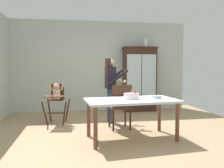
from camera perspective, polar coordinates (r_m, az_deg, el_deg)
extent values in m
plane|color=tan|center=(4.71, 1.04, -12.25)|extent=(6.24, 6.24, 0.00)
cube|color=beige|center=(7.11, -2.82, 4.34)|extent=(5.32, 0.06, 2.70)
cube|color=#382116|center=(7.10, 6.73, 1.03)|extent=(0.96, 0.42, 1.89)
cube|color=#382116|center=(7.11, 6.80, 8.80)|extent=(1.02, 0.48, 0.04)
cube|color=silver|center=(6.83, 5.43, 1.71)|extent=(0.43, 0.01, 1.32)
cube|color=silver|center=(6.96, 9.01, 1.72)|extent=(0.43, 0.01, 1.32)
cube|color=#382116|center=(7.09, 6.74, 1.79)|extent=(0.88, 0.36, 0.02)
cylinder|color=white|center=(7.18, 8.21, 9.79)|extent=(0.13, 0.13, 0.22)
cylinder|color=white|center=(7.19, 8.23, 10.86)|extent=(0.07, 0.07, 0.05)
cylinder|color=#382116|center=(5.51, -16.10, -6.98)|extent=(0.15, 0.13, 0.56)
cylinder|color=#382116|center=(5.42, -11.55, -7.09)|extent=(0.13, 0.15, 0.56)
cylinder|color=#382116|center=(5.93, -15.04, -6.17)|extent=(0.13, 0.15, 0.56)
cylinder|color=#382116|center=(5.84, -10.82, -6.25)|extent=(0.15, 0.13, 0.56)
cube|color=#382116|center=(5.67, -13.37, -6.89)|extent=(0.42, 0.10, 0.02)
cube|color=#382116|center=(5.62, -13.43, -3.68)|extent=(0.38, 0.38, 0.02)
cube|color=#382116|center=(5.75, -13.15, -1.67)|extent=(0.31, 0.07, 0.34)
cube|color=brown|center=(5.35, -14.03, -2.94)|extent=(0.47, 0.30, 0.02)
cylinder|color=beige|center=(5.63, -13.41, -2.42)|extent=(0.17, 0.17, 0.22)
sphere|color=tan|center=(5.61, -13.44, -0.62)|extent=(0.15, 0.15, 0.15)
cylinder|color=tan|center=(5.64, -14.83, -0.69)|extent=(0.10, 0.06, 0.17)
cylinder|color=tan|center=(5.58, -12.03, -0.69)|extent=(0.10, 0.06, 0.17)
cylinder|color=#33425B|center=(5.54, -0.24, -5.39)|extent=(0.11, 0.11, 0.82)
cylinder|color=#33425B|center=(5.70, -0.63, -5.11)|extent=(0.11, 0.11, 0.82)
cube|color=black|center=(5.55, -0.44, 1.59)|extent=(0.22, 0.37, 0.52)
cube|color=white|center=(5.57, 0.60, 1.60)|extent=(0.01, 0.06, 0.49)
sphere|color=tan|center=(5.54, -0.44, 5.21)|extent=(0.19, 0.19, 0.19)
cube|color=#382319|center=(5.53, -1.00, 3.97)|extent=(0.11, 0.21, 0.44)
cylinder|color=black|center=(5.38, 1.49, 1.70)|extent=(0.49, 0.10, 0.37)
sphere|color=tan|center=(5.43, 3.12, 0.55)|extent=(0.08, 0.08, 0.08)
cylinder|color=black|center=(5.77, 0.47, 1.87)|extent=(0.49, 0.10, 0.37)
sphere|color=tan|center=(5.82, 2.00, 0.80)|extent=(0.08, 0.08, 0.08)
cube|color=silver|center=(4.30, 4.79, -4.01)|extent=(1.73, 1.04, 0.04)
cylinder|color=brown|center=(3.84, -4.06, -10.62)|extent=(0.07, 0.07, 0.70)
cylinder|color=brown|center=(4.36, 15.68, -8.99)|extent=(0.07, 0.07, 0.70)
cylinder|color=brown|center=(4.52, -5.74, -8.37)|extent=(0.07, 0.07, 0.70)
cylinder|color=brown|center=(4.97, 11.51, -7.29)|extent=(0.07, 0.07, 0.70)
cylinder|color=white|center=(4.31, 4.74, -3.04)|extent=(0.28, 0.28, 0.10)
cylinder|color=pink|center=(4.31, 4.75, -2.33)|extent=(0.27, 0.27, 0.01)
cylinder|color=#F2E5CC|center=(4.30, 4.75, -1.88)|extent=(0.01, 0.01, 0.06)
cone|color=yellow|center=(4.30, 4.76, -1.32)|extent=(0.02, 0.02, 0.02)
sphere|color=red|center=(4.29, 5.68, -2.07)|extent=(0.04, 0.04, 0.04)
cylinder|color=#B2BCC6|center=(4.48, 10.82, -3.13)|extent=(0.18, 0.18, 0.05)
cylinder|color=#382116|center=(5.33, 3.27, -7.81)|extent=(0.04, 0.04, 0.45)
cylinder|color=#382116|center=(5.23, -0.66, -8.02)|extent=(0.04, 0.04, 0.45)
cylinder|color=#382116|center=(4.98, 4.49, -8.66)|extent=(0.04, 0.04, 0.45)
cylinder|color=#382116|center=(4.88, 0.31, -8.91)|extent=(0.04, 0.04, 0.45)
cube|color=#473D38|center=(5.06, 1.86, -5.68)|extent=(0.47, 0.47, 0.03)
cube|color=#382116|center=(4.83, 2.49, -3.10)|extent=(0.42, 0.07, 0.48)
cylinder|color=#382116|center=(4.88, 4.64, -3.02)|extent=(0.03, 0.03, 0.48)
cylinder|color=#382116|center=(4.78, 0.29, -3.17)|extent=(0.03, 0.03, 0.48)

